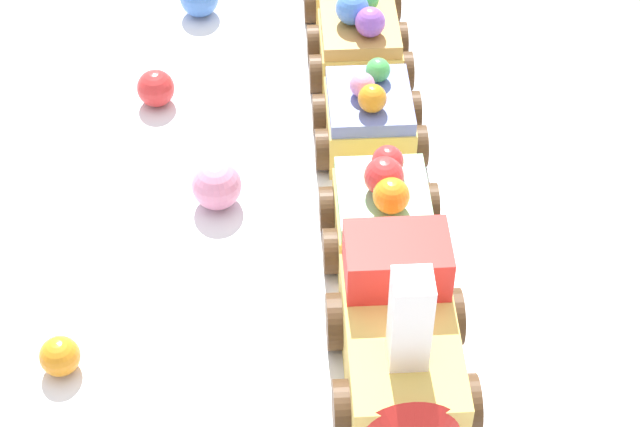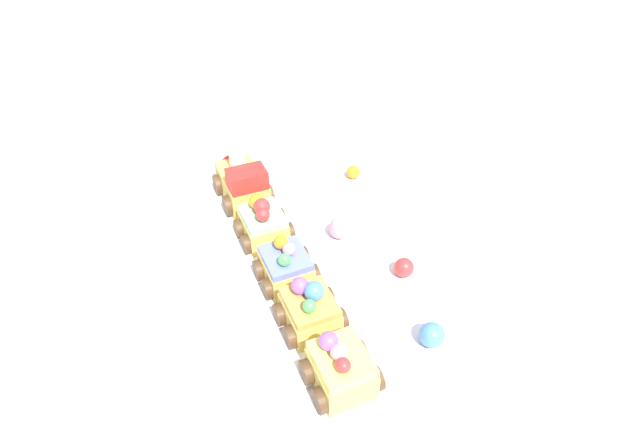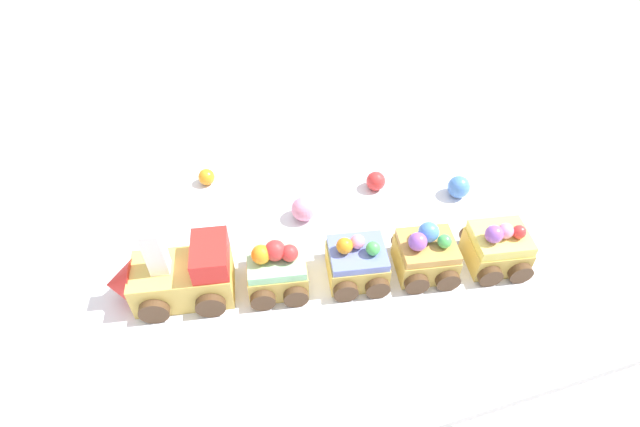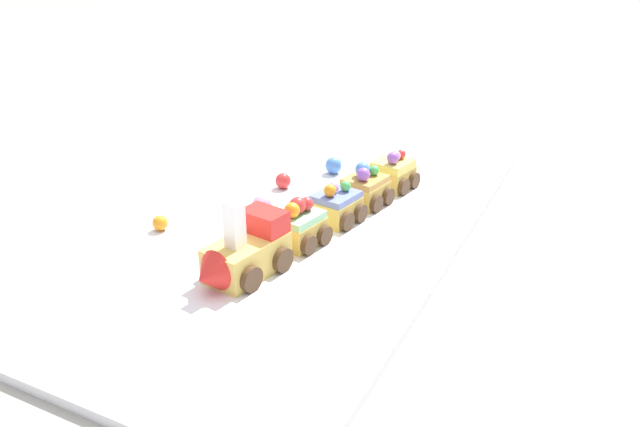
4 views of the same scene
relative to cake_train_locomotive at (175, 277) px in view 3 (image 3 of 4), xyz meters
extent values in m
plane|color=gray|center=(-0.15, -0.01, -0.04)|extent=(10.00, 10.00, 0.00)
cube|color=white|center=(-0.15, -0.01, -0.03)|extent=(0.80, 0.43, 0.01)
cube|color=#E0BC56|center=(-0.01, 0.00, -0.01)|extent=(0.11, 0.07, 0.04)
cube|color=red|center=(-0.04, 0.01, 0.03)|extent=(0.04, 0.06, 0.03)
cone|color=red|center=(0.05, -0.01, 0.00)|extent=(0.04, 0.05, 0.05)
cube|color=white|center=(0.01, 0.00, 0.02)|extent=(0.02, 0.02, 0.02)
cube|color=white|center=(0.01, 0.00, 0.04)|extent=(0.02, 0.02, 0.02)
cube|color=white|center=(0.01, 0.00, 0.06)|extent=(0.02, 0.02, 0.02)
cylinder|color=#4C331E|center=(0.01, -0.03, -0.01)|extent=(0.03, 0.01, 0.03)
cylinder|color=#4C331E|center=(0.02, 0.03, -0.01)|extent=(0.03, 0.01, 0.03)
cylinder|color=#4C331E|center=(-0.04, -0.02, -0.01)|extent=(0.03, 0.01, 0.03)
cylinder|color=#4C331E|center=(-0.03, 0.04, -0.01)|extent=(0.03, 0.01, 0.03)
cube|color=#E0BC56|center=(-0.10, 0.02, -0.01)|extent=(0.07, 0.06, 0.03)
cube|color=#93DBA3|center=(-0.10, 0.02, 0.01)|extent=(0.07, 0.06, 0.01)
sphere|color=red|center=(-0.11, 0.02, 0.02)|extent=(0.02, 0.02, 0.02)
sphere|color=red|center=(-0.10, 0.02, 0.02)|extent=(0.02, 0.02, 0.02)
sphere|color=orange|center=(-0.09, 0.02, 0.02)|extent=(0.02, 0.02, 0.02)
cylinder|color=#4C331E|center=(-0.09, -0.01, -0.01)|extent=(0.03, 0.01, 0.03)
cylinder|color=#4C331E|center=(-0.08, 0.04, -0.01)|extent=(0.03, 0.01, 0.03)
cylinder|color=#4C331E|center=(-0.12, -0.01, -0.01)|extent=(0.03, 0.01, 0.03)
cylinder|color=#4C331E|center=(-0.11, 0.05, -0.01)|extent=(0.03, 0.01, 0.03)
cube|color=#E0BC56|center=(-0.18, 0.03, -0.01)|extent=(0.07, 0.06, 0.03)
cube|color=#6B7AC6|center=(-0.18, 0.03, 0.01)|extent=(0.07, 0.06, 0.01)
sphere|color=#4CBC56|center=(-0.20, 0.04, 0.02)|extent=(0.02, 0.02, 0.01)
sphere|color=pink|center=(-0.18, 0.03, 0.02)|extent=(0.02, 0.02, 0.02)
sphere|color=orange|center=(-0.17, 0.03, 0.02)|extent=(0.02, 0.02, 0.02)
cylinder|color=#4C331E|center=(-0.17, 0.00, -0.01)|extent=(0.03, 0.01, 0.03)
cylinder|color=#4C331E|center=(-0.16, 0.06, -0.01)|extent=(0.03, 0.01, 0.03)
cylinder|color=#4C331E|center=(-0.20, 0.00, -0.01)|extent=(0.03, 0.01, 0.03)
cylinder|color=#4C331E|center=(-0.19, 0.06, -0.01)|extent=(0.03, 0.01, 0.03)
cube|color=#E0BC56|center=(-0.26, 0.04, -0.01)|extent=(0.07, 0.06, 0.03)
cube|color=#CC9347|center=(-0.26, 0.04, 0.01)|extent=(0.07, 0.06, 0.01)
sphere|color=#4CBC56|center=(-0.27, 0.05, 0.02)|extent=(0.02, 0.02, 0.01)
sphere|color=#4C84E0|center=(-0.26, 0.04, 0.02)|extent=(0.02, 0.02, 0.02)
sphere|color=#9956C6|center=(-0.24, 0.05, 0.02)|extent=(0.02, 0.02, 0.02)
cylinder|color=#4C331E|center=(-0.25, 0.01, -0.01)|extent=(0.03, 0.01, 0.03)
cylinder|color=#4C331E|center=(-0.24, 0.07, -0.01)|extent=(0.03, 0.01, 0.03)
cylinder|color=#4C331E|center=(-0.28, 0.02, -0.01)|extent=(0.03, 0.01, 0.03)
cylinder|color=#4C331E|center=(-0.27, 0.08, -0.01)|extent=(0.03, 0.01, 0.03)
cube|color=#E0BC56|center=(-0.33, 0.06, -0.01)|extent=(0.07, 0.06, 0.03)
cube|color=#EFE066|center=(-0.33, 0.06, 0.01)|extent=(0.07, 0.06, 0.01)
sphere|color=red|center=(-0.35, 0.06, 0.02)|extent=(0.02, 0.02, 0.01)
sphere|color=pink|center=(-0.33, 0.06, 0.02)|extent=(0.02, 0.02, 0.02)
sphere|color=#9956C6|center=(-0.32, 0.06, 0.03)|extent=(0.02, 0.02, 0.02)
cylinder|color=#4C331E|center=(-0.32, 0.02, -0.01)|extent=(0.03, 0.01, 0.03)
cylinder|color=#4C331E|center=(-0.31, 0.08, -0.01)|extent=(0.03, 0.01, 0.03)
cylinder|color=#4C331E|center=(-0.36, 0.03, -0.01)|extent=(0.03, 0.01, 0.03)
cylinder|color=#4C331E|center=(-0.35, 0.09, -0.01)|extent=(0.03, 0.01, 0.03)
sphere|color=orange|center=(-0.05, -0.16, -0.02)|extent=(0.02, 0.02, 0.02)
sphere|color=pink|center=(-0.15, -0.07, -0.01)|extent=(0.03, 0.03, 0.03)
sphere|color=red|center=(-0.25, -0.09, -0.02)|extent=(0.02, 0.02, 0.02)
sphere|color=#4C84E0|center=(-0.35, -0.05, -0.01)|extent=(0.03, 0.03, 0.03)
camera|label=1|loc=(0.30, -0.11, 0.42)|focal=60.00mm
camera|label=2|loc=(-0.56, 0.23, 0.41)|focal=28.00mm
camera|label=3|loc=(-0.05, 0.34, 0.40)|focal=28.00mm
camera|label=4|loc=(0.52, 0.36, 0.34)|focal=35.00mm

